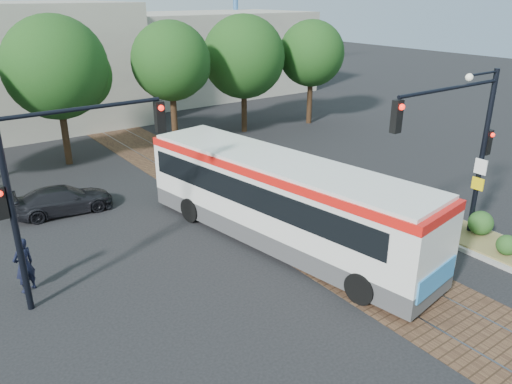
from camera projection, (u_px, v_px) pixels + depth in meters
ground at (359, 267)px, 16.74m from camera, size 120.00×120.00×0.00m
trackbed at (284, 225)px, 19.74m from camera, size 3.60×40.00×0.02m
tree_row at (163, 64)px, 27.92m from camera, size 26.40×5.60×7.67m
warehouses at (67, 62)px, 36.60m from camera, size 40.00×13.00×8.00m
city_bus at (280, 197)px, 17.75m from camera, size 4.33×12.17×3.19m
traffic_island at (468, 230)px, 18.58m from camera, size 2.20×5.20×1.13m
signal_pole_main at (467, 134)px, 16.70m from camera, size 5.49×0.46×6.00m
signal_pole_left at (51, 176)px, 13.72m from camera, size 4.99×0.34×6.00m
officer at (24, 265)px, 15.08m from camera, size 0.77×0.64×1.79m
parked_car at (63, 200)px, 20.68m from camera, size 4.10×2.06×1.14m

